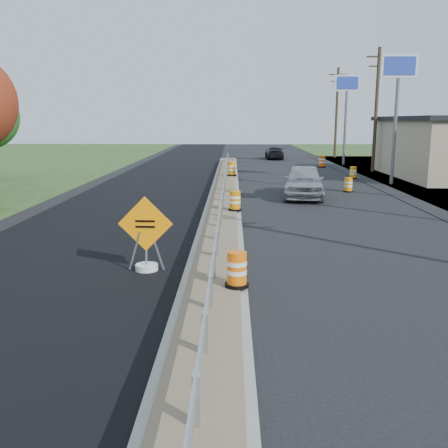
{
  "coord_description": "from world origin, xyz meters",
  "views": [
    {
      "loc": [
        0.45,
        -15.62,
        3.99
      ],
      "look_at": [
        0.2,
        -1.77,
        1.1
      ],
      "focal_mm": 40.0,
      "sensor_mm": 36.0,
      "label": 1
    }
  ],
  "objects_px": {
    "barrel_median_far": "(232,169)",
    "barrel_shoulder_mid": "(353,173)",
    "caution_sign": "(146,252)",
    "car_silver": "(304,181)",
    "car_dark_far": "(274,153)",
    "barrel_shoulder_near": "(348,185)",
    "barrel_median_mid": "(235,201)",
    "barrel_shoulder_far": "(322,162)",
    "barrel_median_near": "(237,270)"
  },
  "relations": [
    {
      "from": "barrel_median_far",
      "to": "barrel_shoulder_mid",
      "type": "bearing_deg",
      "value": 2.07
    },
    {
      "from": "caution_sign",
      "to": "barrel_shoulder_mid",
      "type": "relative_size",
      "value": 2.41
    },
    {
      "from": "car_silver",
      "to": "car_dark_far",
      "type": "height_order",
      "value": "car_silver"
    },
    {
      "from": "barrel_shoulder_near",
      "to": "barrel_median_far",
      "type": "bearing_deg",
      "value": 136.7
    },
    {
      "from": "caution_sign",
      "to": "barrel_median_mid",
      "type": "bearing_deg",
      "value": 75.78
    },
    {
      "from": "barrel_median_mid",
      "to": "caution_sign",
      "type": "bearing_deg",
      "value": -106.9
    },
    {
      "from": "caution_sign",
      "to": "barrel_shoulder_far",
      "type": "xyz_separation_m",
      "value": [
        10.03,
        30.42,
        -0.03
      ]
    },
    {
      "from": "barrel_median_near",
      "to": "barrel_shoulder_mid",
      "type": "xyz_separation_m",
      "value": [
        8.25,
        23.74,
        -0.22
      ]
    },
    {
      "from": "barrel_shoulder_near",
      "to": "barrel_shoulder_far",
      "type": "relative_size",
      "value": 0.8
    },
    {
      "from": "caution_sign",
      "to": "barrel_shoulder_near",
      "type": "height_order",
      "value": "caution_sign"
    },
    {
      "from": "barrel_shoulder_near",
      "to": "caution_sign",
      "type": "bearing_deg",
      "value": -120.15
    },
    {
      "from": "barrel_median_far",
      "to": "car_dark_far",
      "type": "height_order",
      "value": "car_dark_far"
    },
    {
      "from": "barrel_median_near",
      "to": "car_silver",
      "type": "bearing_deg",
      "value": 76.5
    },
    {
      "from": "caution_sign",
      "to": "barrel_median_near",
      "type": "xyz_separation_m",
      "value": [
        2.42,
        -1.94,
        0.11
      ]
    },
    {
      "from": "barrel_shoulder_mid",
      "to": "barrel_shoulder_far",
      "type": "relative_size",
      "value": 0.84
    },
    {
      "from": "barrel_median_near",
      "to": "barrel_shoulder_mid",
      "type": "height_order",
      "value": "barrel_median_near"
    },
    {
      "from": "barrel_median_near",
      "to": "barrel_shoulder_far",
      "type": "height_order",
      "value": "barrel_median_near"
    },
    {
      "from": "car_silver",
      "to": "barrel_median_far",
      "type": "bearing_deg",
      "value": 122.13
    },
    {
      "from": "caution_sign",
      "to": "barrel_median_mid",
      "type": "relative_size",
      "value": 2.43
    },
    {
      "from": "barrel_shoulder_far",
      "to": "car_dark_far",
      "type": "relative_size",
      "value": 0.23
    },
    {
      "from": "caution_sign",
      "to": "barrel_shoulder_far",
      "type": "bearing_deg",
      "value": 74.44
    },
    {
      "from": "barrel_median_near",
      "to": "barrel_shoulder_near",
      "type": "distance_m",
      "value": 18.38
    },
    {
      "from": "barrel_median_far",
      "to": "barrel_median_near",
      "type": "bearing_deg",
      "value": -89.63
    },
    {
      "from": "barrel_median_mid",
      "to": "car_dark_far",
      "type": "distance_m",
      "value": 32.16
    },
    {
      "from": "barrel_shoulder_near",
      "to": "car_dark_far",
      "type": "distance_m",
      "value": 24.67
    },
    {
      "from": "caution_sign",
      "to": "barrel_shoulder_mid",
      "type": "bearing_deg",
      "value": 66.59
    },
    {
      "from": "caution_sign",
      "to": "barrel_shoulder_near",
      "type": "bearing_deg",
      "value": 62.53
    },
    {
      "from": "barrel_median_mid",
      "to": "barrel_shoulder_mid",
      "type": "xyz_separation_m",
      "value": [
        8.25,
        13.83,
        -0.23
      ]
    },
    {
      "from": "barrel_median_mid",
      "to": "barrel_shoulder_far",
      "type": "distance_m",
      "value": 23.71
    },
    {
      "from": "barrel_median_near",
      "to": "barrel_shoulder_far",
      "type": "xyz_separation_m",
      "value": [
        7.61,
        32.36,
        -0.14
      ]
    },
    {
      "from": "barrel_median_far",
      "to": "car_silver",
      "type": "relative_size",
      "value": 0.19
    },
    {
      "from": "barrel_median_mid",
      "to": "barrel_median_far",
      "type": "xyz_separation_m",
      "value": [
        -0.15,
        13.52,
        0.06
      ]
    },
    {
      "from": "barrel_median_mid",
      "to": "barrel_median_far",
      "type": "height_order",
      "value": "barrel_median_far"
    },
    {
      "from": "barrel_shoulder_far",
      "to": "car_dark_far",
      "type": "distance_m",
      "value": 10.0
    },
    {
      "from": "barrel_median_far",
      "to": "car_dark_far",
      "type": "relative_size",
      "value": 0.22
    },
    {
      "from": "caution_sign",
      "to": "barrel_shoulder_near",
      "type": "relative_size",
      "value": 2.53
    },
    {
      "from": "barrel_median_far",
      "to": "barrel_shoulder_far",
      "type": "xyz_separation_m",
      "value": [
        7.76,
        8.93,
        -0.21
      ]
    },
    {
      "from": "caution_sign",
      "to": "car_silver",
      "type": "relative_size",
      "value": 0.4
    },
    {
      "from": "barrel_median_mid",
      "to": "barrel_shoulder_near",
      "type": "relative_size",
      "value": 1.04
    },
    {
      "from": "barrel_shoulder_near",
      "to": "car_dark_far",
      "type": "relative_size",
      "value": 0.18
    },
    {
      "from": "barrel_median_near",
      "to": "car_dark_far",
      "type": "relative_size",
      "value": 0.19
    },
    {
      "from": "barrel_median_mid",
      "to": "barrel_shoulder_mid",
      "type": "distance_m",
      "value": 16.11
    },
    {
      "from": "caution_sign",
      "to": "car_dark_far",
      "type": "xyz_separation_m",
      "value": [
        6.69,
        39.84,
        0.13
      ]
    },
    {
      "from": "barrel_median_near",
      "to": "barrel_median_mid",
      "type": "xyz_separation_m",
      "value": [
        0.0,
        9.91,
        0.01
      ]
    },
    {
      "from": "barrel_shoulder_mid",
      "to": "car_dark_far",
      "type": "distance_m",
      "value": 18.49
    },
    {
      "from": "barrel_shoulder_far",
      "to": "car_silver",
      "type": "distance_m",
      "value": 17.66
    },
    {
      "from": "barrel_shoulder_mid",
      "to": "car_dark_far",
      "type": "bearing_deg",
      "value": 102.46
    },
    {
      "from": "barrel_shoulder_near",
      "to": "car_silver",
      "type": "relative_size",
      "value": 0.16
    },
    {
      "from": "barrel_shoulder_near",
      "to": "barrel_shoulder_mid",
      "type": "bearing_deg",
      "value": 74.54
    },
    {
      "from": "barrel_median_near",
      "to": "barrel_median_far",
      "type": "xyz_separation_m",
      "value": [
        -0.15,
        23.43,
        0.07
      ]
    }
  ]
}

